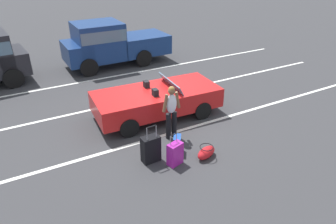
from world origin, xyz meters
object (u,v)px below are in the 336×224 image
Objects in this scene: convertible_car at (162,99)px; suitcase_small_carryon at (177,144)px; suitcase_large_black at (151,149)px; duffel_bag at (206,152)px; suitcase_medium_bright at (175,154)px; traveler_person at (171,110)px; parked_pickup_truck_far at (109,43)px.

convertible_car reaches higher than suitcase_small_carryon.
duffel_bag is at bearing -115.67° from suitcase_large_black.
convertible_car is 6.02× the size of duffel_bag.
suitcase_large_black is 0.81m from suitcase_small_carryon.
traveler_person is at bearing 138.55° from suitcase_medium_bright.
suitcase_large_black is at bearing -147.03° from suitcase_medium_bright.
convertible_car is 8.45× the size of suitcase_small_carryon.
duffel_bag is 8.48m from parked_pickup_truck_far.
suitcase_medium_bright is 1.25× the size of duffel_bag.
suitcase_large_black is (-1.47, -2.14, -0.22)m from convertible_car.
convertible_car is 0.84× the size of parked_pickup_truck_far.
traveler_person is (1.03, 0.74, 0.56)m from suitcase_large_black.
traveler_person is at bearing -104.43° from convertible_car.
suitcase_large_black is 8.03m from parked_pickup_truck_far.
duffel_bag is at bearing 87.83° from parked_pickup_truck_far.
suitcase_large_black is 1.50m from duffel_bag.
parked_pickup_truck_far is at bearing -7.75° from traveler_person.
duffel_bag is (1.37, -0.58, -0.21)m from suitcase_large_black.
suitcase_small_carryon is at bearing 133.77° from duffel_bag.
suitcase_medium_bright reaches higher than suitcase_small_carryon.
suitcase_large_black is at bearing 156.96° from duffel_bag.
suitcase_small_carryon is 0.10× the size of parked_pickup_truck_far.
suitcase_medium_bright is at bearing 81.77° from parked_pickup_truck_far.
duffel_bag is at bearing -169.16° from traveler_person.
convertible_car is 2.76m from duffel_bag.
suitcase_medium_bright is (-0.98, -2.56, -0.28)m from convertible_car.
suitcase_large_black is 1.39m from traveler_person.
duffel_bag is at bearing 62.92° from suitcase_medium_bright.
suitcase_medium_bright reaches higher than duffel_bag.
parked_pickup_truck_far reaches higher than suitcase_large_black.
suitcase_medium_bright is 1.42m from traveler_person.
traveler_person reaches higher than suitcase_medium_bright.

